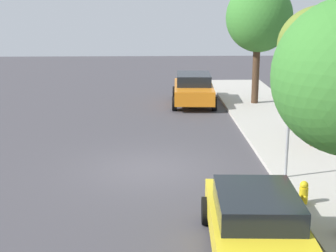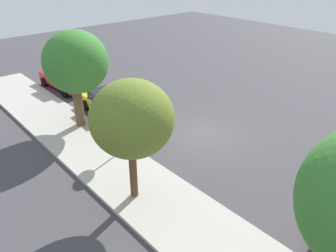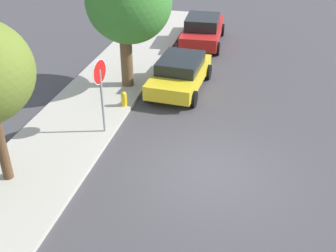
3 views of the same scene
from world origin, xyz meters
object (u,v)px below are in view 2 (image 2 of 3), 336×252
at_px(stop_sign, 124,115).
at_px(fire_hydrant, 106,130).
at_px(parked_car_red, 66,78).
at_px(street_tree_far, 76,63).
at_px(parked_car_yellow, 109,102).
at_px(street_tree_mid_block, 132,119).

bearing_deg(stop_sign, fire_hydrant, -1.44).
relative_size(parked_car_red, street_tree_far, 0.85).
bearing_deg(parked_car_red, street_tree_far, 162.15).
height_order(parked_car_yellow, street_tree_mid_block, street_tree_mid_block).
height_order(street_tree_mid_block, fire_hydrant, street_tree_mid_block).
relative_size(parked_car_yellow, fire_hydrant, 5.57).
bearing_deg(street_tree_mid_block, parked_car_red, -15.20).
distance_m(stop_sign, fire_hydrant, 2.43).
distance_m(stop_sign, street_tree_far, 4.08).
distance_m(stop_sign, street_tree_mid_block, 4.05).
bearing_deg(street_tree_far, parked_car_yellow, -79.24).
bearing_deg(fire_hydrant, street_tree_far, 8.42).
xyz_separation_m(parked_car_yellow, street_tree_mid_block, (-7.33, 3.51, 2.77)).
distance_m(street_tree_far, fire_hydrant, 3.67).
bearing_deg(stop_sign, street_tree_far, 3.43).
xyz_separation_m(parked_car_red, street_tree_mid_block, (-12.83, 3.49, 2.72)).
height_order(stop_sign, parked_car_red, stop_sign).
relative_size(street_tree_mid_block, street_tree_far, 0.94).
height_order(parked_car_red, street_tree_mid_block, street_tree_mid_block).
relative_size(parked_car_yellow, parked_car_red, 0.91).
height_order(parked_car_red, fire_hydrant, parked_car_red).
height_order(stop_sign, street_tree_mid_block, street_tree_mid_block).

